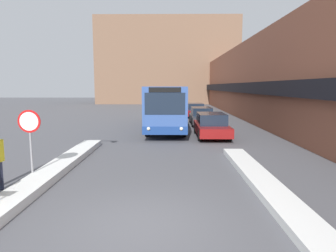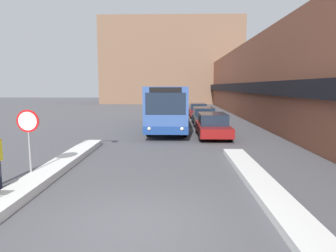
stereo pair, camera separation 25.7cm
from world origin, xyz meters
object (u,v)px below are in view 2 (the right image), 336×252
Objects in this scene: parked_car_back at (198,110)px; parked_car_middle at (204,116)px; stop_sign at (28,129)px; parked_car_front at (213,125)px; city_bus at (168,106)px.

parked_car_middle is at bearing -90.00° from parked_car_back.
parked_car_back is 22.56m from stop_sign.
parked_car_front is at bearing 50.91° from stop_sign.
parked_car_front is at bearing -90.00° from parked_car_middle.
stop_sign is (-7.24, -21.35, 1.03)m from parked_car_back.
parked_car_middle is 1.13× the size of parked_car_back.
parked_car_front is 1.09× the size of parked_car_back.
parked_car_front is 0.97× the size of parked_car_middle.
stop_sign is (-7.24, -15.08, 1.02)m from parked_car_middle.
parked_car_front is 12.44m from parked_car_back.
parked_car_front is 1.97× the size of stop_sign.
city_bus is 4.72m from parked_car_front.
parked_car_front reaches higher than parked_car_middle.
parked_car_front reaches higher than parked_car_back.
stop_sign is at bearing -109.19° from city_bus.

